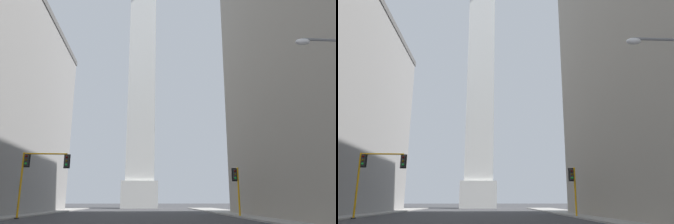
{
  "view_description": "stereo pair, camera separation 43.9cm",
  "coord_description": "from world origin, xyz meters",
  "views": [
    {
      "loc": [
        1.42,
        -1.6,
        1.56
      ],
      "look_at": [
        4.65,
        48.04,
        15.09
      ],
      "focal_mm": 35.0,
      "sensor_mm": 36.0,
      "label": 1
    },
    {
      "loc": [
        1.86,
        -1.63,
        1.56
      ],
      "look_at": [
        4.65,
        48.04,
        15.09
      ],
      "focal_mm": 35.0,
      "sensor_mm": 36.0,
      "label": 2
    }
  ],
  "objects": [
    {
      "name": "traffic_light_mid_left",
      "position": [
        -8.62,
        29.77,
        4.5
      ],
      "size": [
        4.45,
        0.52,
        5.93
      ],
      "color": "orange",
      "rests_on": "ground_plane"
    },
    {
      "name": "traffic_light_mid_right",
      "position": [
        10.44,
        31.22,
        3.18
      ],
      "size": [
        0.77,
        0.51,
        4.81
      ],
      "color": "orange",
      "rests_on": "ground_plane"
    },
    {
      "name": "sidewalk_right",
      "position": [
        12.77,
        26.23,
        0.07
      ],
      "size": [
        5.0,
        87.42,
        0.15
      ],
      "primitive_type": "cube",
      "color": "gray",
      "rests_on": "ground_plane"
    },
    {
      "name": "obelisk",
      "position": [
        0.0,
        72.85,
        28.85
      ],
      "size": [
        7.81,
        7.81,
        60.45
      ],
      "color": "silver",
      "rests_on": "ground_plane"
    }
  ]
}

